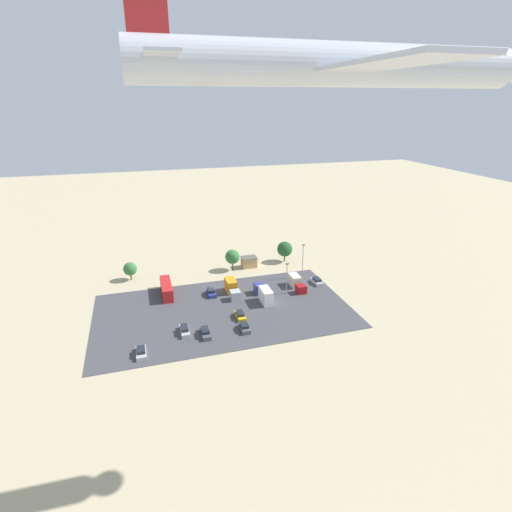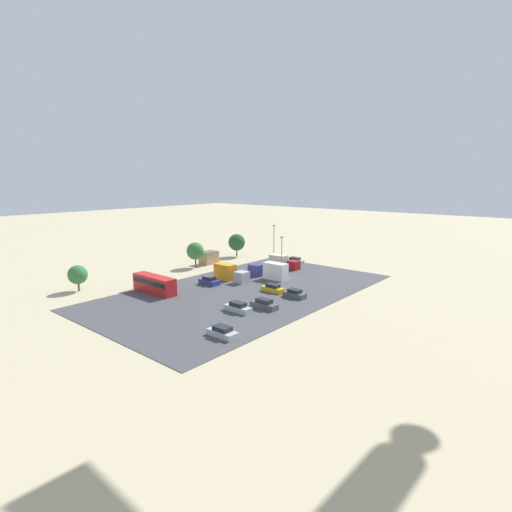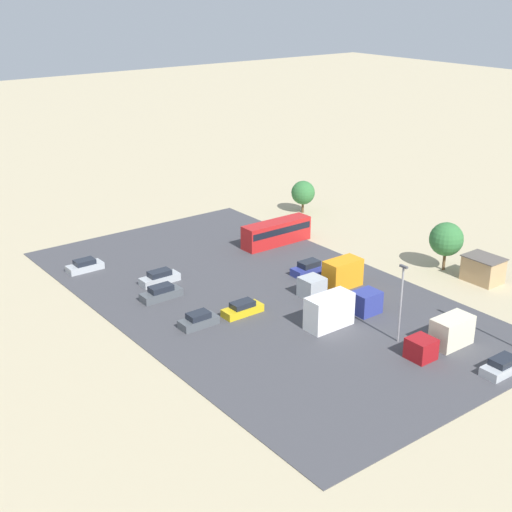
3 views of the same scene
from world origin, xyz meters
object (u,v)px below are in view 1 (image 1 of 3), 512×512
at_px(parked_car_4, 317,281).
at_px(airplane, 348,65).
at_px(parked_car_0, 141,352).
at_px(shed_building, 249,262).
at_px(parked_car_2, 211,292).
at_px(parked_car_5, 240,315).
at_px(parked_car_6, 185,330).
at_px(parked_car_3, 205,333).
at_px(parked_truck_0, 232,288).
at_px(parked_truck_2, 264,294).
at_px(bus, 166,288).
at_px(parked_truck_1, 296,283).
at_px(parked_car_1, 244,327).

xyz_separation_m(parked_car_4, airplane, (22.61, 49.85, 47.81)).
xyz_separation_m(parked_car_0, airplane, (-23.11, 29.96, 47.84)).
relative_size(shed_building, airplane, 0.11).
height_order(parked_car_2, parked_car_5, parked_car_2).
height_order(parked_car_6, airplane, airplane).
xyz_separation_m(parked_car_3, parked_car_4, (-32.81, -16.62, -0.03)).
distance_m(parked_car_5, parked_car_6, 13.00).
xyz_separation_m(parked_truck_0, parked_truck_2, (-6.68, 5.44, 0.11)).
bearing_deg(parked_car_4, bus, -6.99).
relative_size(parked_car_4, parked_car_6, 0.94).
distance_m(parked_car_6, parked_truck_2, 22.64).
distance_m(shed_building, parked_car_3, 37.85).
bearing_deg(parked_car_2, parked_truck_2, 152.55).
bearing_deg(bus, parked_car_0, 74.38).
bearing_deg(parked_truck_0, parked_car_5, 84.98).
xyz_separation_m(parked_car_5, parked_car_6, (12.70, 2.79, 0.04)).
distance_m(parked_car_4, parked_truck_2, 17.08).
bearing_deg(bus, shed_building, -154.89).
bearing_deg(bus, parked_car_6, 95.99).
xyz_separation_m(shed_building, parked_car_6, (22.63, 30.81, -0.83)).
bearing_deg(parked_car_0, parked_car_4, 23.51).
height_order(parked_car_2, airplane, airplane).
bearing_deg(parked_truck_0, parked_car_0, 42.07).
height_order(parked_car_0, parked_truck_1, parked_truck_1).
distance_m(shed_building, bus, 27.23).
distance_m(bus, airplane, 73.67).
relative_size(parked_car_4, airplane, 0.11).
bearing_deg(parked_truck_2, parked_car_4, 16.53).
height_order(shed_building, parked_car_1, shed_building).
distance_m(parked_car_1, parked_car_3, 8.24).
xyz_separation_m(parked_truck_1, parked_truck_2, (10.13, 4.08, 0.26)).
bearing_deg(airplane, parked_car_2, -172.17).
height_order(shed_building, airplane, airplane).
height_order(shed_building, bus, bus).
bearing_deg(parked_car_0, parked_truck_1, 25.83).
relative_size(parked_car_3, parked_car_5, 1.04).
bearing_deg(parked_car_0, parked_truck_2, 27.11).
xyz_separation_m(parked_car_1, parked_car_3, (8.23, -0.36, 0.03)).
height_order(parked_car_4, parked_car_5, parked_car_4).
relative_size(shed_building, parked_car_2, 1.01).
bearing_deg(shed_building, parked_car_1, 72.65).
distance_m(shed_building, parked_car_1, 34.89).
distance_m(parked_car_2, parked_truck_2, 13.39).
height_order(parked_car_4, airplane, airplane).
distance_m(shed_building, parked_car_2, 20.56).
bearing_deg(parked_truck_2, shed_building, 84.13).
bearing_deg(parked_car_3, parked_truck_1, -149.20).
xyz_separation_m(parked_car_0, parked_car_5, (-21.61, -8.19, 0.01)).
distance_m(parked_car_0, airplane, 60.99).
bearing_deg(parked_car_1, parked_truck_2, 55.84).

